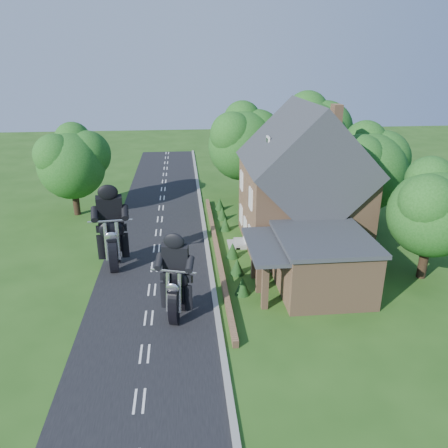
{
  "coord_description": "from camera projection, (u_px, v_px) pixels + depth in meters",
  "views": [
    {
      "loc": [
        2.06,
        -23.1,
        13.06
      ],
      "look_at": [
        4.63,
        3.22,
        2.8
      ],
      "focal_mm": 35.0,
      "sensor_mm": 36.0,
      "label": 1
    }
  ],
  "objects": [
    {
      "name": "garden_wall",
      "position": [
        217.0,
        249.0,
        30.93
      ],
      "size": [
        0.3,
        22.0,
        0.4
      ],
      "primitive_type": "cube",
      "color": "#8E6748",
      "rests_on": "ground"
    },
    {
      "name": "annex",
      "position": [
        320.0,
        262.0,
        25.49
      ],
      "size": [
        7.05,
        5.94,
        3.44
      ],
      "color": "#8E6748",
      "rests_on": "ground"
    },
    {
      "name": "shrub_c",
      "position": [
        233.0,
        250.0,
        29.97
      ],
      "size": [
        0.9,
        0.9,
        1.1
      ],
      "primitive_type": "cone",
      "color": "#123310",
      "rests_on": "ground"
    },
    {
      "name": "kerb",
      "position": [
        213.0,
        286.0,
        26.28
      ],
      "size": [
        0.3,
        80.0,
        0.12
      ],
      "primitive_type": "cube",
      "color": "gray",
      "rests_on": "ground"
    },
    {
      "name": "tree_annex_side",
      "position": [
        438.0,
        206.0,
        25.92
      ],
      "size": [
        5.64,
        5.2,
        7.48
      ],
      "color": "black",
      "rests_on": "ground"
    },
    {
      "name": "shrub_d",
      "position": [
        225.0,
        224.0,
        34.6
      ],
      "size": [
        0.9,
        0.9,
        1.1
      ],
      "primitive_type": "cone",
      "color": "#123310",
      "rests_on": "ground"
    },
    {
      "name": "motorcycle_lead",
      "position": [
        178.0,
        306.0,
        22.95
      ],
      "size": [
        0.83,
        1.64,
        1.48
      ],
      "primitive_type": null,
      "rotation": [
        0.0,
        0.0,
        2.86
      ],
      "color": "black",
      "rests_on": "ground"
    },
    {
      "name": "tree_far_road",
      "position": [
        76.0,
        160.0,
        36.69
      ],
      "size": [
        6.08,
        5.6,
        7.84
      ],
      "color": "black",
      "rests_on": "ground"
    },
    {
      "name": "road",
      "position": [
        152.0,
        290.0,
        25.97
      ],
      "size": [
        7.0,
        80.0,
        0.02
      ],
      "primitive_type": "cube",
      "color": "black",
      "rests_on": "ground"
    },
    {
      "name": "tree_house_right",
      "position": [
        372.0,
        164.0,
        33.6
      ],
      "size": [
        6.51,
        6.0,
        8.4
      ],
      "color": "black",
      "rests_on": "ground"
    },
    {
      "name": "tree_behind_left",
      "position": [
        247.0,
        139.0,
        40.53
      ],
      "size": [
        6.94,
        6.4,
        9.16
      ],
      "color": "black",
      "rests_on": "ground"
    },
    {
      "name": "ground",
      "position": [
        152.0,
        290.0,
        25.97
      ],
      "size": [
        120.0,
        120.0,
        0.0
      ],
      "primitive_type": "plane",
      "color": "#234C15",
      "rests_on": "ground"
    },
    {
      "name": "shrub_b",
      "position": [
        237.0,
        266.0,
        27.65
      ],
      "size": [
        0.9,
        0.9,
        1.1
      ],
      "primitive_type": "cone",
      "color": "#123310",
      "rests_on": "ground"
    },
    {
      "name": "tree_behind_house",
      "position": [
        314.0,
        135.0,
        39.98
      ],
      "size": [
        7.81,
        7.2,
        10.08
      ],
      "color": "black",
      "rests_on": "ground"
    },
    {
      "name": "house",
      "position": [
        302.0,
        187.0,
        30.92
      ],
      "size": [
        9.54,
        8.64,
        10.24
      ],
      "color": "#8E6748",
      "rests_on": "ground"
    },
    {
      "name": "motorcycle_follow",
      "position": [
        114.0,
        256.0,
        28.43
      ],
      "size": [
        0.63,
        1.87,
        1.71
      ],
      "primitive_type": null,
      "rotation": [
        0.0,
        0.0,
        3.23
      ],
      "color": "black",
      "rests_on": "ground"
    },
    {
      "name": "shrub_f",
      "position": [
        220.0,
        204.0,
        39.24
      ],
      "size": [
        0.9,
        0.9,
        1.1
      ],
      "primitive_type": "cone",
      "color": "#123310",
      "rests_on": "ground"
    },
    {
      "name": "shrub_a",
      "position": [
        242.0,
        286.0,
        25.33
      ],
      "size": [
        0.9,
        0.9,
        1.1
      ],
      "primitive_type": "cone",
      "color": "#123310",
      "rests_on": "ground"
    },
    {
      "name": "shrub_e",
      "position": [
        222.0,
        213.0,
        36.92
      ],
      "size": [
        0.9,
        0.9,
        1.1
      ],
      "primitive_type": "cone",
      "color": "#123310",
      "rests_on": "ground"
    }
  ]
}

